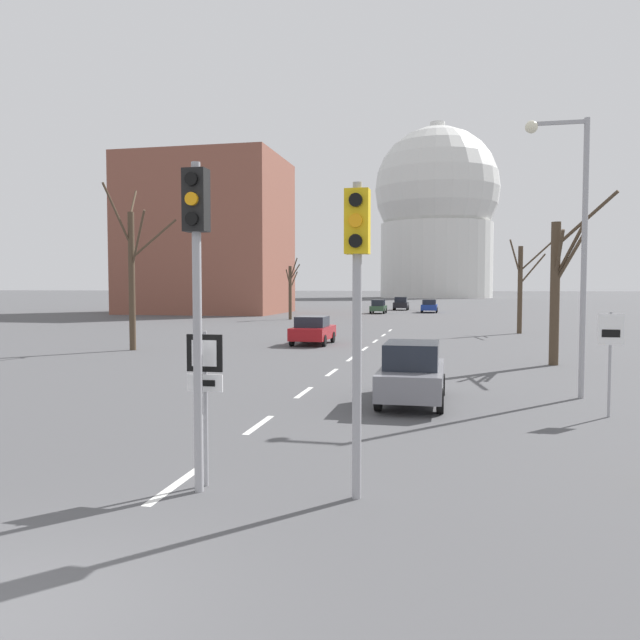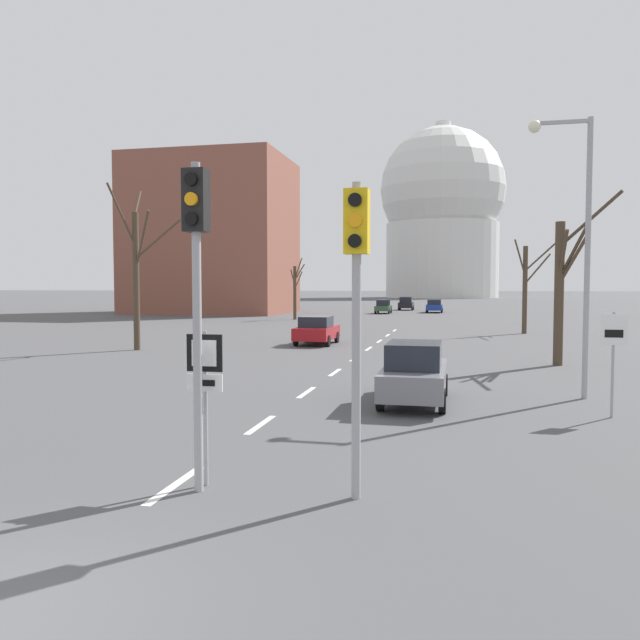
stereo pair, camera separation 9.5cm
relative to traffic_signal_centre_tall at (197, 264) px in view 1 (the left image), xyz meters
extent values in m
cube|color=silver|center=(-0.50, 0.20, -3.56)|extent=(0.16, 2.00, 0.01)
cube|color=silver|center=(-0.50, 4.70, -3.56)|extent=(0.16, 2.00, 0.01)
cube|color=silver|center=(-0.50, 9.20, -3.56)|extent=(0.16, 2.00, 0.01)
cube|color=silver|center=(-0.50, 13.70, -3.56)|extent=(0.16, 2.00, 0.01)
cube|color=silver|center=(-0.50, 18.20, -3.56)|extent=(0.16, 2.00, 0.01)
cube|color=silver|center=(-0.50, 22.70, -3.56)|extent=(0.16, 2.00, 0.01)
cube|color=silver|center=(-0.50, 27.20, -3.56)|extent=(0.16, 2.00, 0.01)
cube|color=silver|center=(-0.50, 31.70, -3.56)|extent=(0.16, 2.00, 0.01)
cube|color=silver|center=(-0.50, 36.20, -3.56)|extent=(0.16, 2.00, 0.01)
cylinder|color=#9E9EA3|center=(0.00, 0.01, -1.01)|extent=(0.14, 0.14, 5.12)
cube|color=black|center=(0.00, 0.01, 0.97)|extent=(0.36, 0.28, 0.96)
cylinder|color=black|center=(0.00, -0.16, 1.27)|extent=(0.20, 0.06, 0.20)
cylinder|color=orange|center=(0.00, -0.16, 0.97)|extent=(0.20, 0.06, 0.20)
cylinder|color=black|center=(0.00, -0.16, 0.68)|extent=(0.20, 0.06, 0.20)
cylinder|color=#9E9EA3|center=(2.47, 0.21, -1.19)|extent=(0.14, 0.14, 4.76)
cube|color=yellow|center=(2.47, 0.21, 0.62)|extent=(0.36, 0.28, 0.96)
cylinder|color=black|center=(2.47, 0.04, 0.91)|extent=(0.20, 0.06, 0.20)
cylinder|color=orange|center=(2.47, 0.04, 0.62)|extent=(0.20, 0.06, 0.20)
cylinder|color=black|center=(2.47, 0.04, 0.32)|extent=(0.20, 0.06, 0.20)
cylinder|color=#9E9EA3|center=(0.00, 0.30, -2.31)|extent=(0.07, 0.07, 2.51)
cube|color=black|center=(0.00, 0.28, -1.41)|extent=(0.60, 0.03, 0.60)
cube|color=white|center=(0.00, 0.26, -1.41)|extent=(0.42, 0.01, 0.42)
cube|color=white|center=(0.00, 0.28, -1.89)|extent=(0.60, 0.03, 0.28)
cube|color=black|center=(0.00, 0.26, -1.89)|extent=(0.36, 0.01, 0.10)
cylinder|color=#9E9EA3|center=(7.67, 7.30, -2.27)|extent=(0.07, 0.07, 2.60)
cube|color=white|center=(7.67, 7.28, -1.40)|extent=(0.60, 0.03, 0.76)
cube|color=black|center=(7.67, 7.27, -1.50)|extent=(0.42, 0.01, 0.19)
cylinder|color=#9E9EA3|center=(7.53, 9.93, 0.41)|extent=(0.16, 0.16, 7.96)
cube|color=#9E9EA3|center=(6.78, 9.93, 4.29)|extent=(1.49, 0.10, 0.10)
sphere|color=#F2EAC6|center=(6.04, 9.93, 4.21)|extent=(0.36, 0.36, 0.36)
cube|color=black|center=(-2.78, 74.87, -2.89)|extent=(1.86, 3.85, 0.72)
cube|color=#1E232D|center=(-2.78, 74.68, -2.17)|extent=(1.58, 1.85, 0.72)
cylinder|color=black|center=(-3.66, 76.06, -3.25)|extent=(0.18, 0.63, 0.63)
cylinder|color=black|center=(-1.90, 76.06, -3.25)|extent=(0.18, 0.63, 0.63)
cylinder|color=black|center=(-3.66, 73.68, -3.25)|extent=(0.18, 0.63, 0.63)
cylinder|color=black|center=(-1.90, 73.68, -3.25)|extent=(0.18, 0.63, 0.63)
cube|color=slate|center=(2.81, 8.22, -2.90)|extent=(1.67, 4.25, 0.69)
cube|color=#1E232D|center=(2.81, 8.01, -2.22)|extent=(1.42, 2.04, 0.69)
cylinder|color=black|center=(2.03, 9.54, -3.25)|extent=(0.18, 0.64, 0.64)
cylinder|color=black|center=(3.60, 9.54, -3.25)|extent=(0.18, 0.64, 0.64)
cylinder|color=black|center=(2.03, 6.91, -3.25)|extent=(0.18, 0.64, 0.64)
cylinder|color=black|center=(3.60, 6.91, -3.25)|extent=(0.18, 0.64, 0.64)
cube|color=#2D4C33|center=(-4.56, 63.98, -2.95)|extent=(1.65, 3.98, 0.58)
cube|color=#1E232D|center=(-4.56, 63.78, -2.30)|extent=(1.40, 1.91, 0.71)
cylinder|color=black|center=(-5.33, 65.21, -3.24)|extent=(0.18, 0.66, 0.66)
cylinder|color=black|center=(-3.78, 65.21, -3.24)|extent=(0.18, 0.66, 0.66)
cylinder|color=black|center=(-5.33, 62.74, -3.24)|extent=(0.18, 0.66, 0.66)
cylinder|color=black|center=(-3.78, 62.74, -3.24)|extent=(0.18, 0.66, 0.66)
cube|color=navy|center=(1.21, 67.82, -2.92)|extent=(1.87, 4.54, 0.66)
cube|color=#1E232D|center=(1.21, 67.60, -2.29)|extent=(1.59, 2.18, 0.61)
cylinder|color=black|center=(0.33, 69.23, -3.25)|extent=(0.18, 0.63, 0.63)
cylinder|color=black|center=(2.10, 69.23, -3.25)|extent=(0.18, 0.63, 0.63)
cylinder|color=black|center=(0.33, 66.42, -3.25)|extent=(0.18, 0.63, 0.63)
cylinder|color=black|center=(2.10, 66.42, -3.25)|extent=(0.18, 0.63, 0.63)
cube|color=maroon|center=(-3.64, 24.52, -2.92)|extent=(1.87, 3.98, 0.67)
cube|color=#1E232D|center=(-3.64, 24.32, -2.30)|extent=(1.59, 1.91, 0.58)
cylinder|color=black|center=(-4.53, 25.76, -3.26)|extent=(0.18, 0.62, 0.62)
cylinder|color=black|center=(-2.76, 25.76, -3.26)|extent=(0.18, 0.62, 0.62)
cylinder|color=black|center=(-4.53, 23.29, -3.26)|extent=(0.18, 0.62, 0.62)
cylinder|color=black|center=(-2.76, 23.29, -3.26)|extent=(0.18, 0.62, 0.62)
cylinder|color=#473828|center=(-11.84, 19.59, -0.11)|extent=(0.32, 0.32, 6.91)
cylinder|color=#473828|center=(-12.27, 19.03, 3.17)|extent=(0.94, 1.24, 3.04)
cylinder|color=#473828|center=(-11.14, 19.01, 1.97)|extent=(1.44, 1.32, 2.66)
cylinder|color=#473828|center=(-12.34, 20.68, 3.74)|extent=(0.90, 2.30, 2.06)
cylinder|color=#473828|center=(-10.88, 20.15, 2.05)|extent=(1.92, 1.33, 2.09)
cylinder|color=#473828|center=(7.96, 17.72, -0.66)|extent=(0.38, 0.38, 5.81)
cylinder|color=#473828|center=(8.40, 17.30, 1.01)|extent=(0.98, 0.98, 2.09)
cylinder|color=#473828|center=(8.02, 17.26, 0.91)|extent=(0.25, 1.04, 1.94)
cylinder|color=#473828|center=(8.99, 17.13, 2.28)|extent=(2.06, 1.44, 2.05)
cylinder|color=#473828|center=(8.41, 17.31, 0.72)|extent=(1.00, 0.96, 1.94)
cylinder|color=#473828|center=(-11.35, 48.98, -1.00)|extent=(0.31, 0.31, 5.13)
cylinder|color=#473828|center=(-11.29, 48.07, 0.37)|extent=(0.20, 1.89, 1.70)
cylinder|color=#473828|center=(-10.88, 48.55, 1.35)|extent=(1.00, 0.98, 1.95)
cylinder|color=#473828|center=(-10.88, 49.05, 0.99)|extent=(1.02, 0.25, 1.59)
cylinder|color=#473828|center=(-11.09, 49.42, 0.22)|extent=(0.58, 1.00, 1.72)
cylinder|color=#473828|center=(8.39, 35.13, -0.61)|extent=(0.32, 0.32, 5.92)
cylinder|color=#473828|center=(8.43, 35.88, 0.85)|extent=(0.19, 1.58, 1.56)
cylinder|color=#473828|center=(8.00, 34.73, 1.56)|extent=(0.87, 0.92, 2.43)
cylinder|color=#473828|center=(9.35, 34.69, 1.64)|extent=(1.95, 1.07, 1.93)
cylinder|color=#473828|center=(9.22, 35.39, 0.83)|extent=(1.74, 0.67, 2.08)
cylinder|color=silver|center=(-0.50, 167.08, 6.63)|extent=(30.60, 30.60, 20.40)
sphere|color=silver|center=(-0.50, 167.08, 26.18)|extent=(34.00, 34.00, 34.00)
cylinder|color=silver|center=(-0.50, 167.08, 41.48)|extent=(4.08, 4.08, 5.95)
cube|color=brown|center=(-24.78, 61.38, 5.59)|extent=(18.00, 14.00, 18.32)
camera|label=1|loc=(3.86, -9.03, -0.34)|focal=35.00mm
camera|label=2|loc=(3.95, -9.01, -0.34)|focal=35.00mm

